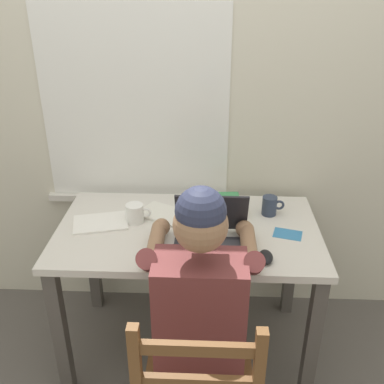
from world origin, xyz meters
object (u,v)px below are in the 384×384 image
at_px(coffee_mug_white, 135,213).
at_px(seated_person, 200,301).
at_px(laptop, 211,236).
at_px(coffee_mug_dark, 270,206).
at_px(landscape_photo_print, 288,234).
at_px(computer_mouse, 266,257).
at_px(desk, 188,247).
at_px(book_stack_main, 225,206).

bearing_deg(coffee_mug_white, seated_person, -55.53).
xyz_separation_m(laptop, coffee_mug_dark, (0.29, 0.30, -0.00)).
bearing_deg(landscape_photo_print, seated_person, -119.74).
bearing_deg(computer_mouse, seated_person, -145.69).
relative_size(desk, computer_mouse, 12.57).
height_order(coffee_mug_white, book_stack_main, book_stack_main).
xyz_separation_m(seated_person, computer_mouse, (0.27, 0.19, 0.09)).
bearing_deg(laptop, seated_person, -97.70).
relative_size(desk, coffee_mug_dark, 11.21).
distance_m(coffee_mug_white, coffee_mug_dark, 0.67).
relative_size(coffee_mug_dark, landscape_photo_print, 0.86).
distance_m(computer_mouse, landscape_photo_print, 0.25).
height_order(coffee_mug_dark, landscape_photo_print, coffee_mug_dark).
bearing_deg(landscape_photo_print, computer_mouse, -105.29).
xyz_separation_m(desk, coffee_mug_dark, (0.41, 0.16, 0.16)).
xyz_separation_m(coffee_mug_dark, book_stack_main, (-0.23, -0.01, 0.00)).
relative_size(seated_person, landscape_photo_print, 9.44).
relative_size(computer_mouse, book_stack_main, 0.55).
distance_m(computer_mouse, coffee_mug_dark, 0.41).
distance_m(desk, laptop, 0.25).
xyz_separation_m(coffee_mug_white, landscape_photo_print, (0.73, -0.09, -0.05)).
bearing_deg(book_stack_main, laptop, -103.04).
xyz_separation_m(desk, landscape_photo_print, (0.47, -0.03, 0.11)).
height_order(computer_mouse, landscape_photo_print, computer_mouse).
distance_m(seated_person, coffee_mug_white, 0.60).
relative_size(book_stack_main, landscape_photo_print, 1.41).
xyz_separation_m(coffee_mug_white, book_stack_main, (0.44, 0.09, 0.00)).
xyz_separation_m(laptop, landscape_photo_print, (0.36, 0.11, -0.05)).
xyz_separation_m(coffee_mug_white, coffee_mug_dark, (0.66, 0.10, 0.00)).
distance_m(seated_person, laptop, 0.31).
xyz_separation_m(seated_person, landscape_photo_print, (0.40, 0.40, 0.08)).
distance_m(seated_person, coffee_mug_dark, 0.69).
bearing_deg(laptop, coffee_mug_white, 151.71).
bearing_deg(coffee_mug_white, computer_mouse, -26.26).
distance_m(seated_person, computer_mouse, 0.34).
distance_m(desk, coffee_mug_dark, 0.46).
xyz_separation_m(computer_mouse, coffee_mug_dark, (0.06, 0.40, 0.03)).
height_order(desk, coffee_mug_dark, coffee_mug_dark).
distance_m(laptop, coffee_mug_white, 0.42).
bearing_deg(seated_person, laptop, 82.30).
xyz_separation_m(computer_mouse, landscape_photo_print, (0.13, 0.21, -0.02)).
distance_m(desk, computer_mouse, 0.44).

